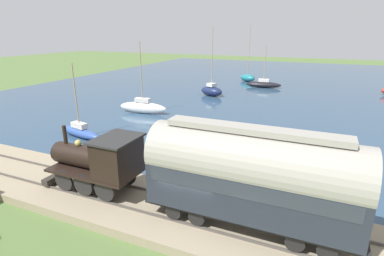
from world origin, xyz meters
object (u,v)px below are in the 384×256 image
sailboat_navy (212,90)px  rowboat_mid_harbor (245,148)px  rowboat_far_out (314,152)px  sailboat_white (143,107)px  sailboat_black (263,84)px  sailboat_blue (80,131)px  sailboat_teal (248,77)px  steam_locomotive (101,159)px  passenger_coach (251,175)px

sailboat_navy → rowboat_mid_harbor: size_ratio=4.41×
rowboat_far_out → sailboat_white: bearing=78.0°
sailboat_navy → sailboat_black: bearing=-10.2°
rowboat_mid_harbor → sailboat_blue: bearing=148.8°
sailboat_teal → sailboat_white: bearing=-158.0°
sailboat_blue → rowboat_mid_harbor: 13.92m
rowboat_far_out → sailboat_black: bearing=22.5°
steam_locomotive → sailboat_white: sailboat_white is taller
sailboat_blue → rowboat_far_out: sailboat_blue is taller
passenger_coach → sailboat_teal: size_ratio=0.94×
sailboat_teal → rowboat_far_out: sailboat_teal is taller
sailboat_teal → sailboat_navy: (-14.56, 1.63, 0.05)m
sailboat_navy → rowboat_far_out: (-17.15, -14.18, -0.48)m
sailboat_white → rowboat_mid_harbor: bearing=-121.8°
rowboat_mid_harbor → sailboat_white: bearing=112.3°
passenger_coach → sailboat_black: (37.32, 6.38, -2.44)m
sailboat_teal → rowboat_mid_harbor: sailboat_teal is taller
steam_locomotive → sailboat_black: sailboat_black is taller
sailboat_black → sailboat_navy: (-9.41, 5.46, 0.21)m
sailboat_blue → rowboat_mid_harbor: bearing=-67.3°
steam_locomotive → sailboat_teal: sailboat_teal is taller
sailboat_navy → rowboat_far_out: sailboat_navy is taller
passenger_coach → sailboat_white: 22.41m
sailboat_white → rowboat_far_out: size_ratio=2.70×
steam_locomotive → sailboat_blue: size_ratio=0.87×
passenger_coach → sailboat_blue: (7.13, 16.22, -2.48)m
sailboat_black → rowboat_mid_harbor: bearing=-178.2°
steam_locomotive → rowboat_far_out: 14.93m
sailboat_teal → sailboat_black: bearing=-109.9°
sailboat_teal → sailboat_navy: size_ratio=1.04×
sailboat_black → rowboat_far_out: 27.96m
sailboat_black → sailboat_blue: 31.75m
sailboat_black → sailboat_teal: bearing=30.5°
passenger_coach → rowboat_far_out: 11.33m
sailboat_white → sailboat_navy: bearing=-23.3°
steam_locomotive → rowboat_mid_harbor: (9.74, -5.27, -2.08)m
steam_locomotive → sailboat_black: size_ratio=0.84×
sailboat_teal → sailboat_white: (-26.48, 5.33, -0.00)m
steam_locomotive → sailboat_blue: (7.13, 8.40, -1.80)m
steam_locomotive → sailboat_teal: bearing=3.2°
steam_locomotive → sailboat_white: size_ratio=0.71×
sailboat_navy → steam_locomotive: bearing=-151.9°
sailboat_black → sailboat_white: 23.21m
rowboat_mid_harbor → sailboat_navy: bearing=75.1°
sailboat_black → rowboat_far_out: sailboat_black is taller
sailboat_white → sailboat_blue: (-8.86, 0.68, -0.20)m
sailboat_black → rowboat_far_out: (-26.56, -8.72, -0.27)m
sailboat_white → sailboat_navy: sailboat_navy is taller
sailboat_blue → rowboat_far_out: bearing=-67.1°
sailboat_teal → rowboat_mid_harbor: bearing=-133.4°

